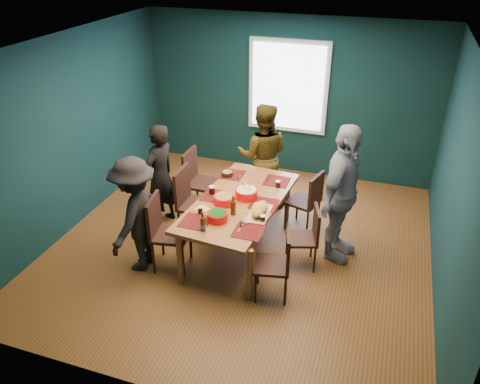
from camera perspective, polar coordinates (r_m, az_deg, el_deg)
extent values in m
cube|color=brown|center=(6.56, 0.22, -6.48)|extent=(5.00, 5.00, 0.01)
cube|color=white|center=(5.44, 0.28, 17.31)|extent=(5.00, 5.00, 0.01)
cube|color=#0E2E31|center=(7.00, -19.74, 6.78)|extent=(0.01, 5.00, 2.70)
cube|color=#0E2E31|center=(5.70, 24.89, 0.56)|extent=(0.01, 5.00, 2.70)
cube|color=#0E2E31|center=(8.13, 5.86, 11.37)|extent=(5.00, 0.01, 2.70)
cube|color=#0E2E31|center=(3.93, -11.39, -10.55)|extent=(5.00, 0.01, 2.70)
cube|color=silver|center=(8.04, 5.88, 12.66)|extent=(1.35, 0.06, 1.55)
cube|color=brown|center=(6.08, -0.10, -1.20)|extent=(1.18, 2.10, 0.05)
cylinder|color=brown|center=(5.73, -7.35, -8.28)|extent=(0.07, 0.07, 0.72)
cylinder|color=brown|center=(5.47, 1.26, -10.14)|extent=(0.07, 0.07, 0.72)
cylinder|color=brown|center=(7.16, -1.12, 0.30)|extent=(0.07, 0.07, 0.72)
cylinder|color=brown|center=(6.95, 5.81, -0.82)|extent=(0.07, 0.07, 0.72)
cube|color=black|center=(7.10, -4.56, 1.05)|extent=(0.46, 0.46, 0.04)
cube|color=black|center=(7.06, -6.15, 3.23)|extent=(0.06, 0.45, 0.49)
cylinder|color=black|center=(7.15, -6.52, -1.17)|extent=(0.03, 0.03, 0.46)
cylinder|color=black|center=(7.00, -3.68, -1.72)|extent=(0.03, 0.03, 0.46)
cylinder|color=black|center=(7.45, -5.23, 0.24)|extent=(0.03, 0.03, 0.46)
cylinder|color=black|center=(7.31, -2.49, -0.26)|extent=(0.03, 0.03, 0.46)
cube|color=black|center=(6.51, -5.25, -1.62)|extent=(0.47, 0.47, 0.04)
cube|color=black|center=(6.45, -7.08, 0.78)|extent=(0.05, 0.46, 0.51)
cylinder|color=black|center=(6.57, -7.41, -4.14)|extent=(0.04, 0.04, 0.48)
cylinder|color=black|center=(6.43, -4.17, -4.76)|extent=(0.04, 0.04, 0.48)
cylinder|color=black|center=(6.87, -6.05, -2.41)|extent=(0.04, 0.04, 0.48)
cylinder|color=black|center=(6.74, -2.94, -2.96)|extent=(0.04, 0.04, 0.48)
cube|color=black|center=(5.98, -8.41, -5.13)|extent=(0.52, 0.52, 0.04)
cube|color=black|center=(5.90, -10.48, -2.80)|extent=(0.12, 0.45, 0.49)
cylinder|color=black|center=(6.03, -10.51, -7.92)|extent=(0.03, 0.03, 0.46)
cylinder|color=black|center=(5.93, -6.95, -8.34)|extent=(0.03, 0.03, 0.46)
cylinder|color=black|center=(6.33, -9.44, -5.87)|extent=(0.03, 0.03, 0.46)
cylinder|color=black|center=(6.23, -6.05, -6.22)|extent=(0.03, 0.03, 0.46)
cube|color=black|center=(6.75, 7.70, -1.14)|extent=(0.51, 0.51, 0.04)
cube|color=black|center=(6.56, 9.26, 0.23)|extent=(0.15, 0.40, 0.45)
cylinder|color=black|center=(6.80, 5.57, -3.01)|extent=(0.03, 0.03, 0.42)
cylinder|color=black|center=(6.67, 8.20, -3.90)|extent=(0.03, 0.03, 0.42)
cylinder|color=black|center=(7.07, 6.98, -1.75)|extent=(0.03, 0.03, 0.42)
cylinder|color=black|center=(6.94, 9.53, -2.58)|extent=(0.03, 0.03, 0.42)
cube|color=black|center=(6.02, 7.51, -5.66)|extent=(0.48, 0.48, 0.04)
cube|color=black|center=(5.91, 9.31, -3.85)|extent=(0.15, 0.37, 0.42)
cylinder|color=black|center=(5.99, 5.96, -8.22)|extent=(0.03, 0.03, 0.39)
cylinder|color=black|center=(6.03, 9.08, -8.20)|extent=(0.03, 0.03, 0.39)
cylinder|color=black|center=(6.26, 5.74, -6.40)|extent=(0.03, 0.03, 0.39)
cylinder|color=black|center=(6.29, 8.72, -6.39)|extent=(0.03, 0.03, 0.39)
cube|color=black|center=(5.50, 3.90, -8.88)|extent=(0.48, 0.48, 0.04)
cube|color=black|center=(5.36, 5.95, -6.98)|extent=(0.12, 0.40, 0.44)
cylinder|color=black|center=(5.52, 1.87, -11.71)|extent=(0.03, 0.03, 0.41)
cylinder|color=black|center=(5.51, 5.54, -11.95)|extent=(0.03, 0.03, 0.41)
cylinder|color=black|center=(5.79, 2.20, -9.48)|extent=(0.03, 0.03, 0.41)
cylinder|color=black|center=(5.78, 5.67, -9.70)|extent=(0.03, 0.03, 0.41)
imported|color=black|center=(6.76, -9.73, 1.94)|extent=(0.49, 0.63, 1.54)
imported|color=black|center=(7.16, 2.78, 4.44)|extent=(0.92, 0.78, 1.65)
imported|color=silver|center=(6.00, 12.24, -0.32)|extent=(0.69, 1.16, 1.86)
imported|color=black|center=(5.90, -12.60, -2.77)|extent=(0.57, 0.99, 1.53)
cylinder|color=red|center=(5.98, -1.91, -0.93)|extent=(0.27, 0.27, 0.11)
cylinder|color=#598530|center=(5.95, -1.91, -0.52)|extent=(0.24, 0.24, 0.02)
cylinder|color=red|center=(6.10, 0.79, -0.19)|extent=(0.29, 0.29, 0.12)
cylinder|color=beige|center=(6.08, 0.80, 0.25)|extent=(0.26, 0.26, 0.02)
cylinder|color=tan|center=(6.04, 1.16, 0.56)|extent=(0.09, 0.16, 0.23)
cylinder|color=tan|center=(6.06, 0.53, 0.66)|extent=(0.07, 0.17, 0.23)
cylinder|color=red|center=(5.64, -2.76, -3.00)|extent=(0.25, 0.25, 0.10)
cylinder|color=#114615|center=(5.61, -2.77, -2.59)|extent=(0.22, 0.22, 0.02)
cube|color=tan|center=(5.77, 2.39, -2.65)|extent=(0.26, 0.49, 0.02)
ellipsoid|color=#C39346|center=(5.74, 2.40, -2.09)|extent=(0.19, 0.39, 0.11)
cube|color=#B6B5BC|center=(5.64, 0.70, -3.30)|extent=(0.08, 0.19, 0.00)
cylinder|color=black|center=(5.55, 0.12, -3.78)|extent=(0.05, 0.11, 0.02)
sphere|color=#155D19|center=(5.65, 2.10, -2.57)|extent=(0.03, 0.03, 0.03)
sphere|color=#155D19|center=(5.74, 2.40, -2.03)|extent=(0.03, 0.03, 0.03)
sphere|color=#155D19|center=(5.82, 2.69, -1.52)|extent=(0.03, 0.03, 0.03)
cylinder|color=black|center=(6.66, -1.56, 2.23)|extent=(0.16, 0.16, 0.06)
cylinder|color=#598530|center=(6.65, -1.57, 2.43)|extent=(0.13, 0.13, 0.02)
cylinder|color=#43260C|center=(5.44, -4.54, -3.90)|extent=(0.06, 0.06, 0.18)
cylinder|color=#43260C|center=(5.38, -4.59, -2.80)|extent=(0.03, 0.03, 0.07)
cylinder|color=blue|center=(5.46, -4.53, -4.17)|extent=(0.07, 0.07, 0.04)
cylinder|color=#43260C|center=(5.73, -0.86, -1.94)|extent=(0.07, 0.07, 0.19)
cylinder|color=#43260C|center=(5.66, -0.87, -0.81)|extent=(0.03, 0.03, 0.07)
cylinder|color=black|center=(5.79, -4.86, -2.21)|extent=(0.06, 0.06, 0.09)
cylinder|color=silver|center=(5.77, -4.88, -1.87)|extent=(0.07, 0.07, 0.01)
cylinder|color=black|center=(5.61, 2.78, -3.29)|extent=(0.06, 0.06, 0.09)
cylinder|color=silver|center=(5.59, 2.79, -2.94)|extent=(0.07, 0.07, 0.01)
cylinder|color=black|center=(6.38, 4.64, 0.96)|extent=(0.06, 0.06, 0.09)
cylinder|color=silver|center=(6.36, 4.66, 1.29)|extent=(0.07, 0.07, 0.01)
cylinder|color=black|center=(6.20, -3.45, 0.22)|extent=(0.08, 0.08, 0.11)
cylinder|color=silver|center=(6.18, -3.46, 0.63)|extent=(0.08, 0.08, 0.02)
cube|color=#F68A67|center=(6.03, 3.75, -1.27)|extent=(0.17, 0.17, 0.00)
cube|color=#F68A67|center=(5.90, -4.64, -2.06)|extent=(0.21, 0.21, 0.00)
cube|color=#F68A67|center=(5.37, 1.19, -5.49)|extent=(0.12, 0.12, 0.00)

